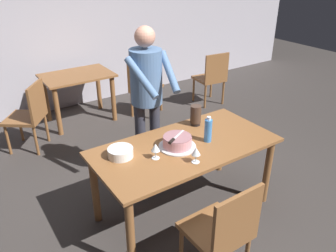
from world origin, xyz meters
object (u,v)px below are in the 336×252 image
at_px(water_bottle, 208,130).
at_px(background_table, 78,85).
at_px(wine_glass_far, 155,148).
at_px(hurricane_lamp, 196,115).
at_px(cake_on_platter, 177,142).
at_px(cake_knife, 174,139).
at_px(background_chair_2, 30,114).
at_px(main_dining_table, 185,155).
at_px(chair_near_side, 223,230).
at_px(wine_glass_near, 196,152).
at_px(background_chair_0, 145,86).
at_px(background_chair_1, 212,76).
at_px(person_cutting_cake, 147,91).
at_px(plate_stack, 121,152).

distance_m(water_bottle, background_table, 2.64).
xyz_separation_m(wine_glass_far, hurricane_lamp, (0.67, 0.31, 0.00)).
bearing_deg(cake_on_platter, cake_knife, -152.00).
bearing_deg(background_table, hurricane_lamp, -79.62).
bearing_deg(background_chair_2, hurricane_lamp, -55.78).
bearing_deg(main_dining_table, chair_near_side, -106.86).
relative_size(cake_on_platter, cake_knife, 1.37).
relative_size(water_bottle, background_chair_2, 0.28).
height_order(cake_knife, background_table, cake_knife).
height_order(wine_glass_near, background_chair_0, background_chair_0).
bearing_deg(wine_glass_far, background_chair_1, 40.29).
relative_size(main_dining_table, background_chair_1, 1.89).
relative_size(main_dining_table, person_cutting_cake, 0.99).
relative_size(hurricane_lamp, background_chair_0, 0.23).
bearing_deg(plate_stack, wine_glass_far, -39.39).
xyz_separation_m(main_dining_table, wine_glass_near, (-0.10, -0.28, 0.21)).
relative_size(wine_glass_near, background_chair_2, 0.16).
height_order(plate_stack, background_chair_1, background_chair_1).
distance_m(wine_glass_far, chair_near_side, 0.85).
height_order(background_table, background_chair_0, background_chair_0).
bearing_deg(background_chair_2, chair_near_side, -77.06).
bearing_deg(background_table, wine_glass_far, -95.69).
bearing_deg(plate_stack, background_chair_2, 99.60).
bearing_deg(background_chair_1, person_cutting_cake, -146.96).
bearing_deg(plate_stack, chair_near_side, -70.53).
distance_m(main_dining_table, cake_on_platter, 0.18).
xyz_separation_m(main_dining_table, background_chair_1, (1.99, 1.94, -0.15)).
relative_size(main_dining_table, plate_stack, 7.74).
distance_m(plate_stack, wine_glass_near, 0.65).
bearing_deg(person_cutting_cake, wine_glass_near, -94.88).
xyz_separation_m(cake_knife, background_chair_0, (0.97, 2.18, -0.37)).
height_order(cake_on_platter, background_chair_1, background_chair_1).
bearing_deg(background_chair_1, background_chair_2, 176.96).
distance_m(cake_knife, plate_stack, 0.47).
bearing_deg(wine_glass_far, water_bottle, -1.66).
bearing_deg(chair_near_side, background_chair_2, 102.94).
bearing_deg(plate_stack, background_table, 78.39).
bearing_deg(background_chair_0, main_dining_table, -110.91).
bearing_deg(main_dining_table, background_chair_2, 113.41).
bearing_deg(chair_near_side, person_cutting_cake, 81.27).
relative_size(wine_glass_near, water_bottle, 0.58).
height_order(hurricane_lamp, background_chair_1, hurricane_lamp).
bearing_deg(chair_near_side, wine_glass_far, 97.68).
relative_size(plate_stack, background_chair_2, 0.24).
height_order(cake_on_platter, cake_knife, cake_knife).
bearing_deg(water_bottle, chair_near_side, -121.60).
distance_m(background_chair_1, background_chair_2, 2.90).
distance_m(cake_on_platter, background_chair_2, 2.26).
relative_size(cake_on_platter, hurricane_lamp, 1.62).
height_order(water_bottle, background_table, water_bottle).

